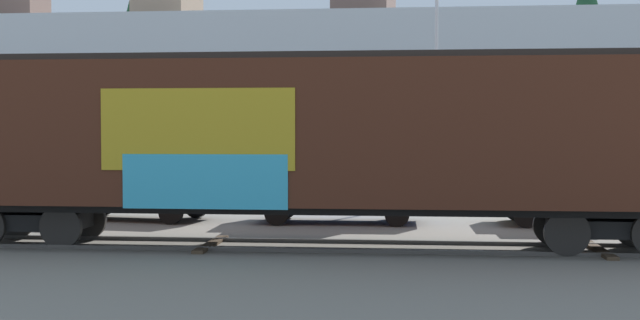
{
  "coord_description": "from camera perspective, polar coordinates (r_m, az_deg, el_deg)",
  "views": [
    {
      "loc": [
        1.02,
        -17.8,
        2.55
      ],
      "look_at": [
        -0.95,
        1.38,
        1.83
      ],
      "focal_mm": 46.92,
      "sensor_mm": 36.0,
      "label": 1
    }
  ],
  "objects": [
    {
      "name": "ground_plane",
      "position": [
        18.01,
        2.57,
        -6.0
      ],
      "size": [
        260.0,
        260.0,
        0.0
      ],
      "primitive_type": "plane",
      "color": "slate"
    },
    {
      "name": "track",
      "position": [
        18.11,
        -1.33,
        -5.83
      ],
      "size": [
        60.0,
        2.59,
        0.08
      ],
      "color": "#4C4742",
      "rests_on": "ground_plane"
    },
    {
      "name": "freight_car",
      "position": [
        17.91,
        -0.71,
        1.64
      ],
      "size": [
        17.97,
        2.95,
        4.2
      ],
      "color": "#472316",
      "rests_on": "ground_plane"
    },
    {
      "name": "flagpole",
      "position": [
        29.77,
        7.99,
        8.42
      ],
      "size": [
        0.27,
        1.34,
        9.73
      ],
      "color": "silver",
      "rests_on": "ground_plane"
    },
    {
      "name": "hillside",
      "position": [
        85.78,
        5.18,
        4.46
      ],
      "size": [
        148.5,
        40.14,
        16.55
      ],
      "color": "silver",
      "rests_on": "ground_plane"
    },
    {
      "name": "parked_car_black",
      "position": [
        24.06,
        -12.51,
        -2.02
      ],
      "size": [
        4.55,
        2.46,
        1.63
      ],
      "color": "black",
      "rests_on": "ground_plane"
    },
    {
      "name": "parked_car_blue",
      "position": [
        22.77,
        1.19,
        -2.0
      ],
      "size": [
        4.67,
        2.05,
        1.79
      ],
      "color": "navy",
      "rests_on": "ground_plane"
    },
    {
      "name": "parked_car_tan",
      "position": [
        23.27,
        17.06,
        -2.25
      ],
      "size": [
        4.47,
        2.08,
        1.59
      ],
      "color": "#9E8966",
      "rests_on": "ground_plane"
    }
  ]
}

